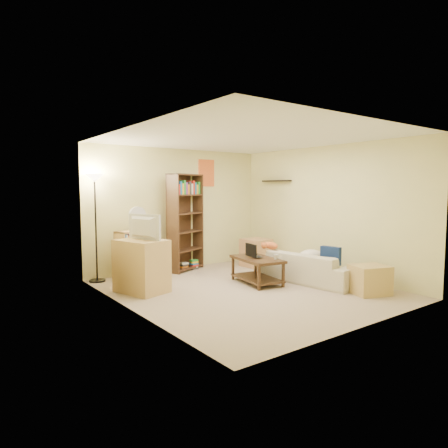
# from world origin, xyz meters

# --- Properties ---
(room) EXTENTS (4.50, 4.54, 2.52)m
(room) POSITION_xyz_m (0.00, 0.01, 1.62)
(room) COLOR tan
(room) RESTS_ON ground
(sofa) EXTENTS (2.01, 1.16, 0.54)m
(sofa) POSITION_xyz_m (1.27, -0.23, 0.27)
(sofa) COLOR beige
(sofa) RESTS_ON ground
(navy_pillow) EXTENTS (0.18, 0.37, 0.32)m
(navy_pillow) POSITION_xyz_m (1.40, -0.61, 0.51)
(navy_pillow) COLOR navy
(navy_pillow) RESTS_ON sofa
(cream_blanket) EXTENTS (0.50, 0.35, 0.21)m
(cream_blanket) POSITION_xyz_m (1.39, -0.17, 0.46)
(cream_blanket) COLOR white
(cream_blanket) RESTS_ON sofa
(tabby_cat) EXTENTS (0.43, 0.19, 0.15)m
(tabby_cat) POSITION_xyz_m (0.95, 0.44, 0.61)
(tabby_cat) COLOR orange
(tabby_cat) RESTS_ON sofa
(coffee_table) EXTENTS (0.73, 1.11, 0.46)m
(coffee_table) POSITION_xyz_m (0.44, 0.23, 0.30)
(coffee_table) COLOR #442D1A
(coffee_table) RESTS_ON ground
(laptop) EXTENTS (0.42, 0.35, 0.03)m
(laptop) POSITION_xyz_m (0.50, 0.27, 0.47)
(laptop) COLOR black
(laptop) RESTS_ON coffee_table
(laptop_screen) EXTENTS (0.07, 0.34, 0.23)m
(laptop_screen) POSITION_xyz_m (0.35, 0.29, 0.59)
(laptop_screen) COLOR white
(laptop_screen) RESTS_ON laptop
(mug) EXTENTS (0.11, 0.11, 0.09)m
(mug) POSITION_xyz_m (0.59, -0.09, 0.50)
(mug) COLOR silver
(mug) RESTS_ON coffee_table
(tv_remote) EXTENTS (0.08, 0.19, 0.02)m
(tv_remote) POSITION_xyz_m (0.61, 0.55, 0.47)
(tv_remote) COLOR black
(tv_remote) RESTS_ON coffee_table
(tv_stand) EXTENTS (0.77, 0.93, 0.85)m
(tv_stand) POSITION_xyz_m (-1.46, 0.89, 0.43)
(tv_stand) COLOR #DDBA6C
(tv_stand) RESTS_ON ground
(television) EXTENTS (0.77, 0.49, 0.41)m
(television) POSITION_xyz_m (-1.46, 0.89, 1.06)
(television) COLOR black
(television) RESTS_ON tv_stand
(tall_bookshelf) EXTENTS (0.93, 0.63, 1.98)m
(tall_bookshelf) POSITION_xyz_m (0.03, 1.98, 1.04)
(tall_bookshelf) COLOR #452D1A
(tall_bookshelf) RESTS_ON ground
(short_bookshelf) EXTENTS (0.76, 0.48, 0.91)m
(short_bookshelf) POSITION_xyz_m (-1.15, 1.86, 0.45)
(short_bookshelf) COLOR tan
(short_bookshelf) RESTS_ON ground
(desk_fan) EXTENTS (0.32, 0.18, 0.44)m
(desk_fan) POSITION_xyz_m (-1.10, 1.82, 1.14)
(desk_fan) COLOR silver
(desk_fan) RESTS_ON short_bookshelf
(floor_lamp) EXTENTS (0.33, 0.33, 1.94)m
(floor_lamp) POSITION_xyz_m (-1.80, 2.05, 1.55)
(floor_lamp) COLOR black
(floor_lamp) RESTS_ON ground
(side_table) EXTENTS (0.55, 0.55, 0.60)m
(side_table) POSITION_xyz_m (1.46, 1.42, 0.30)
(side_table) COLOR tan
(side_table) RESTS_ON ground
(end_cabinet) EXTENTS (0.67, 0.62, 0.46)m
(end_cabinet) POSITION_xyz_m (1.41, -1.38, 0.23)
(end_cabinet) COLOR tan
(end_cabinet) RESTS_ON ground
(book_stacks) EXTENTS (0.67, 0.15, 0.20)m
(book_stacks) POSITION_xyz_m (-0.01, 1.95, 0.09)
(book_stacks) COLOR red
(book_stacks) RESTS_ON ground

